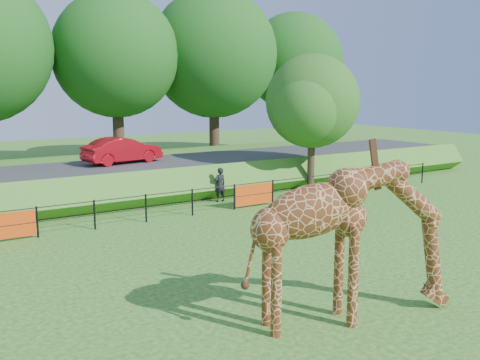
% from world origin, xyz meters
% --- Properties ---
extents(ground, '(90.00, 90.00, 0.00)m').
position_xyz_m(ground, '(0.00, 0.00, 0.00)').
color(ground, '#1E5615').
rests_on(ground, ground).
extents(giraffe, '(5.08, 2.23, 3.58)m').
position_xyz_m(giraffe, '(-1.55, -2.67, 1.79)').
color(giraffe, '#5A2B12').
rests_on(giraffe, ground).
extents(perimeter_fence, '(28.07, 0.10, 1.10)m').
position_xyz_m(perimeter_fence, '(0.00, 8.00, 0.55)').
color(perimeter_fence, black).
rests_on(perimeter_fence, ground).
extents(embankment, '(40.00, 9.00, 1.30)m').
position_xyz_m(embankment, '(0.00, 15.50, 0.65)').
color(embankment, '#1E5615').
rests_on(embankment, ground).
extents(road, '(40.00, 5.00, 0.12)m').
position_xyz_m(road, '(0.00, 14.00, 1.36)').
color(road, '#2F3032').
rests_on(road, embankment).
extents(car_red, '(4.10, 2.08, 1.29)m').
position_xyz_m(car_red, '(-0.51, 14.47, 2.07)').
color(car_red, red).
rests_on(car_red, road).
extents(visitor, '(0.58, 0.39, 1.56)m').
position_xyz_m(visitor, '(2.29, 9.73, 0.78)').
color(visitor, black).
rests_on(visitor, ground).
extents(tree_east, '(5.40, 4.71, 6.76)m').
position_xyz_m(tree_east, '(7.60, 9.63, 4.28)').
color(tree_east, black).
rests_on(tree_east, ground).
extents(bg_tree_line, '(37.30, 8.80, 11.82)m').
position_xyz_m(bg_tree_line, '(1.89, 22.00, 7.19)').
color(bg_tree_line, black).
rests_on(bg_tree_line, ground).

